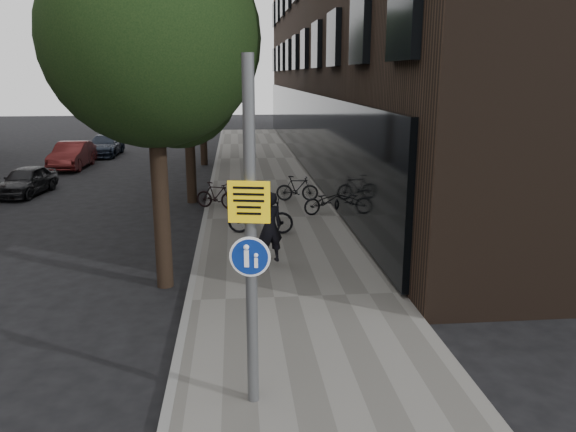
{
  "coord_description": "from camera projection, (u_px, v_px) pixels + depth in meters",
  "views": [
    {
      "loc": [
        -0.99,
        -7.47,
        4.58
      ],
      "look_at": [
        -0.02,
        2.71,
        2.0
      ],
      "focal_mm": 35.0,
      "sensor_mm": 36.0,
      "label": 1
    }
  ],
  "objects": [
    {
      "name": "ground",
      "position": [
        307.0,
        389.0,
        8.42
      ],
      "size": [
        120.0,
        120.0,
        0.0
      ],
      "primitive_type": "plane",
      "color": "black",
      "rests_on": "ground"
    },
    {
      "name": "sidewalk",
      "position": [
        275.0,
        219.0,
        18.08
      ],
      "size": [
        4.5,
        60.0,
        0.12
      ],
      "primitive_type": "cube",
      "color": "slate",
      "rests_on": "ground"
    },
    {
      "name": "curb_edge",
      "position": [
        205.0,
        221.0,
        17.87
      ],
      "size": [
        0.15,
        60.0,
        0.13
      ],
      "primitive_type": "cube",
      "color": "slate",
      "rests_on": "ground"
    },
    {
      "name": "street_tree_near",
      "position": [
        157.0,
        48.0,
        11.42
      ],
      "size": [
        4.4,
        4.4,
        7.5
      ],
      "color": "black",
      "rests_on": "ground"
    },
    {
      "name": "street_tree_mid",
      "position": [
        189.0,
        59.0,
        19.62
      ],
      "size": [
        5.0,
        5.0,
        7.8
      ],
      "color": "black",
      "rests_on": "ground"
    },
    {
      "name": "street_tree_far",
      "position": [
        202.0,
        64.0,
        28.31
      ],
      "size": [
        5.0,
        5.0,
        7.8
      ],
      "color": "black",
      "rests_on": "ground"
    },
    {
      "name": "signpost",
      "position": [
        251.0,
        238.0,
        7.35
      ],
      "size": [
        0.54,
        0.16,
        4.72
      ],
      "rotation": [
        0.0,
        0.0,
        -0.19
      ],
      "color": "#595B5E",
      "rests_on": "sidewalk"
    },
    {
      "name": "pedestrian",
      "position": [
        270.0,
        227.0,
        13.59
      ],
      "size": [
        0.73,
        0.59,
        1.75
      ],
      "primitive_type": "imported",
      "rotation": [
        0.0,
        0.0,
        3.45
      ],
      "color": "black",
      "rests_on": "sidewalk"
    },
    {
      "name": "parked_bike_facade_near",
      "position": [
        327.0,
        201.0,
        18.45
      ],
      "size": [
        1.76,
        1.05,
        0.88
      ],
      "primitive_type": "imported",
      "rotation": [
        0.0,
        0.0,
        1.87
      ],
      "color": "black",
      "rests_on": "sidewalk"
    },
    {
      "name": "parked_bike_facade_far",
      "position": [
        297.0,
        188.0,
        20.34
      ],
      "size": [
        1.57,
        0.62,
        0.92
      ],
      "primitive_type": "imported",
      "rotation": [
        0.0,
        0.0,
        1.44
      ],
      "color": "black",
      "rests_on": "sidewalk"
    },
    {
      "name": "parked_bike_curb_near",
      "position": [
        260.0,
        216.0,
        16.16
      ],
      "size": [
        1.98,
        0.97,
        0.99
      ],
      "primitive_type": "imported",
      "rotation": [
        0.0,
        0.0,
        1.4
      ],
      "color": "black",
      "rests_on": "sidewalk"
    },
    {
      "name": "parked_bike_curb_far",
      "position": [
        216.0,
        195.0,
        19.19
      ],
      "size": [
        1.55,
        1.02,
        0.91
      ],
      "primitive_type": "imported",
      "rotation": [
        0.0,
        0.0,
        1.14
      ],
      "color": "black",
      "rests_on": "sidewalk"
    },
    {
      "name": "parked_car_near",
      "position": [
        26.0,
        181.0,
        21.93
      ],
      "size": [
        1.76,
        3.45,
        1.13
      ],
      "primitive_type": "imported",
      "rotation": [
        0.0,
        0.0,
        -0.14
      ],
      "color": "black",
      "rests_on": "ground"
    },
    {
      "name": "parked_car_mid",
      "position": [
        72.0,
        155.0,
        28.13
      ],
      "size": [
        1.52,
        4.05,
        1.32
      ],
      "primitive_type": "imported",
      "rotation": [
        0.0,
        0.0,
        -0.03
      ],
      "color": "#561818",
      "rests_on": "ground"
    },
    {
      "name": "parked_car_far",
      "position": [
        105.0,
        145.0,
        32.62
      ],
      "size": [
        1.71,
        4.15,
        1.2
      ],
      "primitive_type": "imported",
      "rotation": [
        0.0,
        0.0,
        -0.01
      ],
      "color": "#1A2230",
      "rests_on": "ground"
    }
  ]
}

